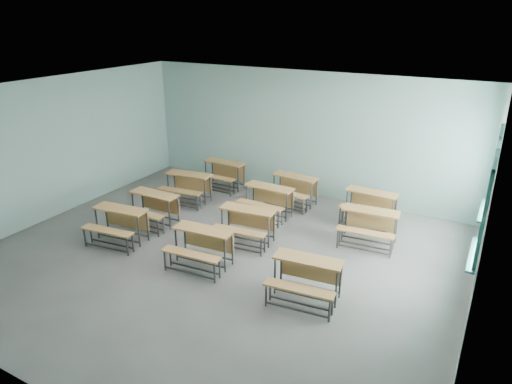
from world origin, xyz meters
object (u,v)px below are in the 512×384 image
(desk_unit_r0c0, at_px, (118,220))
(desk_unit_r2c2, at_px, (369,222))
(desk_unit_r1c1, at_px, (246,221))
(desk_unit_r2c1, at_px, (267,197))
(desk_unit_r2c0, at_px, (187,184))
(desk_unit_r3c0, at_px, (222,171))
(desk_unit_r0c2, at_px, (306,274))
(desk_unit_r3c1, at_px, (293,186))
(desk_unit_r0c1, at_px, (201,242))
(desk_unit_r1c0, at_px, (152,204))
(desk_unit_r3c2, at_px, (370,203))

(desk_unit_r0c0, bearing_deg, desk_unit_r2c2, 21.37)
(desk_unit_r1c1, height_order, desk_unit_r2c2, same)
(desk_unit_r2c1, xyz_separation_m, desk_unit_r2c2, (2.47, -0.20, 0.00))
(desk_unit_r2c0, height_order, desk_unit_r3c0, same)
(desk_unit_r2c2, bearing_deg, desk_unit_r0c2, -103.44)
(desk_unit_r2c0, xyz_separation_m, desk_unit_r3c1, (2.42, 1.15, 0.00))
(desk_unit_r1c1, height_order, desk_unit_r3c1, same)
(desk_unit_r0c1, relative_size, desk_unit_r2c2, 0.99)
(desk_unit_r2c1, height_order, desk_unit_r3c0, same)
(desk_unit_r0c1, bearing_deg, desk_unit_r2c0, 126.98)
(desk_unit_r0c0, height_order, desk_unit_r3c0, same)
(desk_unit_r2c0, height_order, desk_unit_r3c1, same)
(desk_unit_r0c0, xyz_separation_m, desk_unit_r2c0, (-0.08, 2.45, 0.00))
(desk_unit_r0c2, relative_size, desk_unit_r2c1, 1.05)
(desk_unit_r0c2, height_order, desk_unit_r2c0, same)
(desk_unit_r3c1, bearing_deg, desk_unit_r1c0, -126.67)
(desk_unit_r0c1, bearing_deg, desk_unit_r2c2, 38.86)
(desk_unit_r0c0, distance_m, desk_unit_r1c1, 2.66)
(desk_unit_r0c1, height_order, desk_unit_r3c1, same)
(desk_unit_r2c1, distance_m, desk_unit_r2c2, 2.48)
(desk_unit_r2c2, xyz_separation_m, desk_unit_r3c0, (-4.42, 1.28, 0.00))
(desk_unit_r1c0, distance_m, desk_unit_r2c1, 2.65)
(desk_unit_r0c2, bearing_deg, desk_unit_r1c0, 160.25)
(desk_unit_r0c2, relative_size, desk_unit_r2c2, 1.01)
(desk_unit_r0c2, height_order, desk_unit_r1c0, same)
(desk_unit_r0c0, height_order, desk_unit_r0c1, same)
(desk_unit_r1c0, relative_size, desk_unit_r2c2, 0.95)
(desk_unit_r0c0, relative_size, desk_unit_r3c2, 1.04)
(desk_unit_r2c2, bearing_deg, desk_unit_r3c2, 99.68)
(desk_unit_r0c0, bearing_deg, desk_unit_r3c1, 50.31)
(desk_unit_r0c0, bearing_deg, desk_unit_r0c2, -6.99)
(desk_unit_r2c0, relative_size, desk_unit_r3c2, 1.04)
(desk_unit_r0c0, xyz_separation_m, desk_unit_r3c1, (2.34, 3.60, 0.00))
(desk_unit_r1c1, distance_m, desk_unit_r3c1, 2.33)
(desk_unit_r1c1, xyz_separation_m, desk_unit_r2c1, (-0.22, 1.37, 0.00))
(desk_unit_r2c2, relative_size, desk_unit_r3c0, 1.04)
(desk_unit_r2c0, bearing_deg, desk_unit_r2c2, -6.69)
(desk_unit_r3c0, xyz_separation_m, desk_unit_r3c2, (4.14, -0.24, 0.00))
(desk_unit_r0c1, bearing_deg, desk_unit_r3c1, 80.89)
(desk_unit_r1c1, bearing_deg, desk_unit_r0c1, -108.12)
(desk_unit_r0c1, distance_m, desk_unit_r1c0, 2.25)
(desk_unit_r0c0, distance_m, desk_unit_r2c2, 5.20)
(desk_unit_r2c2, bearing_deg, desk_unit_r1c1, -157.83)
(desk_unit_r0c1, bearing_deg, desk_unit_r1c1, 73.12)
(desk_unit_r0c0, relative_size, desk_unit_r0c2, 1.01)
(desk_unit_r0c2, bearing_deg, desk_unit_r0c1, 172.21)
(desk_unit_r2c2, height_order, desk_unit_r3c0, same)
(desk_unit_r1c1, xyz_separation_m, desk_unit_r3c2, (1.98, 2.21, 0.00))
(desk_unit_r2c1, bearing_deg, desk_unit_r0c0, -127.64)
(desk_unit_r3c1, bearing_deg, desk_unit_r1c1, -85.35)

